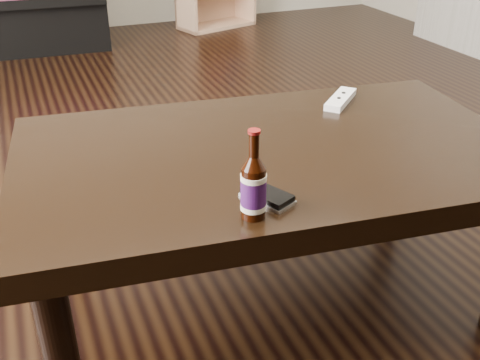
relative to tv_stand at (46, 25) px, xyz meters
name	(u,v)px	position (x,y,z in m)	size (l,w,h in m)	color
floor	(250,188)	(0.56, -2.49, -0.18)	(5.00, 6.00, 0.01)	black
tv_stand	(46,25)	(0.00, 0.00, 0.00)	(0.86, 0.43, 0.34)	black
coffee_table	(271,169)	(0.34, -3.13, 0.27)	(1.43, 0.94, 0.50)	black
beer_bottle	(253,188)	(0.16, -3.43, 0.40)	(0.07, 0.07, 0.20)	black
phone	(267,196)	(0.22, -3.38, 0.34)	(0.11, 0.13, 0.02)	silver
remote	(341,99)	(0.68, -2.92, 0.34)	(0.17, 0.16, 0.02)	white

